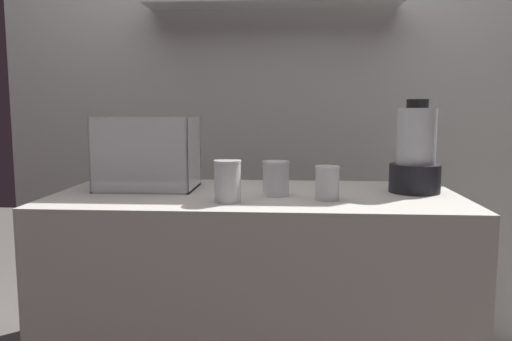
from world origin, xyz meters
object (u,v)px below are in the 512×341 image
carrot_display_bin (148,166)px  juice_cup_mango_far_left (228,183)px  juice_cup_carrot_left (276,180)px  juice_cup_carrot_middle (327,184)px  blender_pitcher (416,155)px

carrot_display_bin → juice_cup_mango_far_left: carrot_display_bin is taller
juice_cup_carrot_left → juice_cup_carrot_middle: size_ratio=1.06×
juice_cup_mango_far_left → juice_cup_carrot_middle: 0.32m
carrot_display_bin → juice_cup_mango_far_left: size_ratio=2.60×
juice_cup_mango_far_left → carrot_display_bin: bearing=143.2°
blender_pitcher → juice_cup_mango_far_left: bearing=-160.3°
carrot_display_bin → juice_cup_carrot_left: carrot_display_bin is taller
carrot_display_bin → blender_pitcher: 0.96m
carrot_display_bin → juice_cup_mango_far_left: 0.40m
blender_pitcher → juice_cup_carrot_middle: 0.37m
carrot_display_bin → blender_pitcher: (0.96, -0.01, 0.05)m
juice_cup_carrot_middle → blender_pitcher: bearing=28.0°
blender_pitcher → juice_cup_carrot_middle: bearing=-152.0°
juice_cup_mango_far_left → juice_cup_carrot_middle: juice_cup_mango_far_left is taller
carrot_display_bin → juice_cup_carrot_left: bearing=-13.4°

